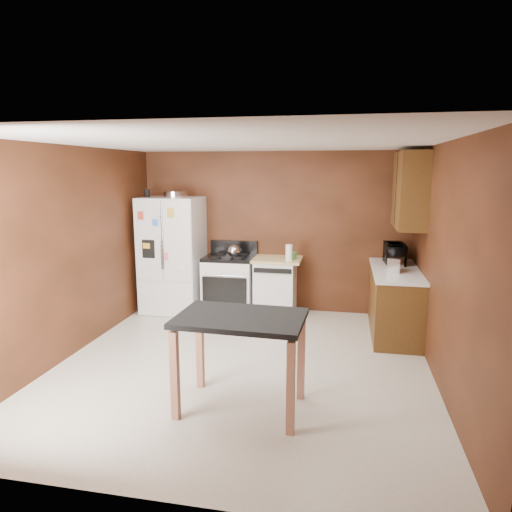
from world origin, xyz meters
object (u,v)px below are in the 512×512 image
(kettle, at_px, (234,251))
(green_canister, at_px, (294,255))
(paper_towel, at_px, (289,253))
(roasting_pan, at_px, (176,194))
(microwave, at_px, (395,254))
(island, at_px, (241,331))
(gas_range, at_px, (230,284))
(refrigerator, at_px, (173,255))
(toaster, at_px, (396,264))
(dishwasher, at_px, (275,286))
(pen_cup, at_px, (147,193))

(kettle, height_order, green_canister, kettle)
(paper_towel, bearing_deg, roasting_pan, 177.09)
(microwave, height_order, island, microwave)
(green_canister, relative_size, gas_range, 0.09)
(gas_range, bearing_deg, refrigerator, -176.19)
(paper_towel, distance_m, toaster, 1.56)
(toaster, bearing_deg, green_canister, 172.34)
(toaster, bearing_deg, dishwasher, 176.56)
(roasting_pan, xyz_separation_m, toaster, (3.25, -0.62, -0.85))
(microwave, distance_m, dishwasher, 1.83)
(kettle, height_order, toaster, same)
(dishwasher, bearing_deg, green_canister, 3.78)
(refrigerator, xyz_separation_m, island, (1.75, -2.80, -0.14))
(roasting_pan, height_order, dishwasher, roasting_pan)
(roasting_pan, relative_size, gas_range, 0.33)
(green_canister, height_order, toaster, toaster)
(refrigerator, bearing_deg, microwave, -0.71)
(kettle, bearing_deg, dishwasher, 8.98)
(roasting_pan, bearing_deg, paper_towel, -2.91)
(kettle, xyz_separation_m, gas_range, (-0.09, 0.08, -0.53))
(island, bearing_deg, refrigerator, 121.99)
(pen_cup, bearing_deg, island, -52.36)
(refrigerator, height_order, gas_range, refrigerator)
(pen_cup, height_order, kettle, pen_cup)
(pen_cup, relative_size, toaster, 0.47)
(gas_range, height_order, dishwasher, gas_range)
(green_canister, bearing_deg, paper_towel, -107.06)
(paper_towel, xyz_separation_m, microwave, (1.51, 0.02, 0.02))
(gas_range, bearing_deg, pen_cup, -173.18)
(pen_cup, distance_m, dishwasher, 2.43)
(green_canister, height_order, dishwasher, green_canister)
(green_canister, bearing_deg, roasting_pan, -177.74)
(refrigerator, bearing_deg, gas_range, 3.81)
(roasting_pan, xyz_separation_m, dishwasher, (1.56, 0.05, -1.39))
(pen_cup, bearing_deg, microwave, 0.74)
(dishwasher, bearing_deg, kettle, -171.02)
(dishwasher, bearing_deg, paper_towel, -33.25)
(paper_towel, height_order, toaster, paper_towel)
(paper_towel, distance_m, refrigerator, 1.85)
(green_canister, relative_size, island, 0.08)
(green_canister, bearing_deg, island, -93.04)
(dishwasher, distance_m, island, 2.90)
(kettle, relative_size, dishwasher, 0.22)
(refrigerator, relative_size, dishwasher, 2.02)
(pen_cup, distance_m, refrigerator, 1.02)
(green_canister, distance_m, toaster, 1.58)
(kettle, xyz_separation_m, paper_towel, (0.85, -0.04, 0.01))
(microwave, height_order, refrigerator, refrigerator)
(pen_cup, xyz_separation_m, gas_range, (1.25, 0.15, -1.40))
(green_canister, distance_m, refrigerator, 1.90)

